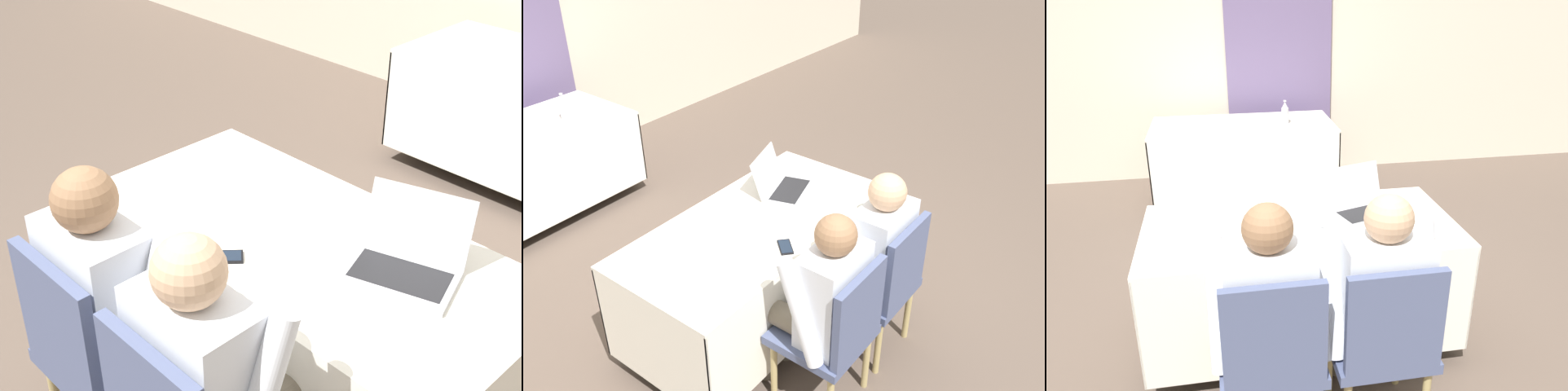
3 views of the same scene
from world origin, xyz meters
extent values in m
plane|color=brown|center=(0.00, 0.00, 0.00)|extent=(24.00, 24.00, 0.00)
cube|color=beige|center=(0.00, 2.92, 1.35)|extent=(12.00, 0.06, 2.70)
cube|color=slate|center=(0.27, 2.86, 1.33)|extent=(1.07, 0.04, 2.65)
cube|color=white|center=(0.00, 0.00, 0.72)|extent=(1.65, 0.80, 0.02)
cube|color=white|center=(0.00, -0.40, 0.41)|extent=(1.65, 0.01, 0.60)
cube|color=white|center=(0.00, 0.40, 0.41)|extent=(1.65, 0.01, 0.60)
cube|color=white|center=(-0.82, 0.00, 0.41)|extent=(0.01, 0.80, 0.60)
cube|color=white|center=(0.82, 0.00, 0.41)|extent=(0.01, 0.80, 0.60)
cylinder|color=#333333|center=(0.00, 0.00, 0.06)|extent=(0.06, 0.06, 0.11)
cube|color=white|center=(-0.16, 2.18, 0.72)|extent=(1.65, 0.80, 0.02)
cube|color=white|center=(-0.16, 1.79, 0.41)|extent=(1.65, 0.01, 0.60)
cube|color=white|center=(-0.16, 2.58, 0.41)|extent=(1.65, 0.01, 0.60)
cube|color=white|center=(-0.98, 2.18, 0.41)|extent=(0.01, 0.80, 0.60)
cube|color=white|center=(0.66, 2.18, 0.41)|extent=(0.01, 0.80, 0.60)
cylinder|color=#333333|center=(-0.16, 2.18, 0.06)|extent=(0.06, 0.06, 0.11)
cube|color=#B7B7BC|center=(0.38, 0.04, 0.74)|extent=(0.40, 0.33, 0.02)
cube|color=black|center=(0.38, 0.04, 0.75)|extent=(0.34, 0.25, 0.00)
cube|color=#B7B7BC|center=(0.33, 0.19, 0.86)|extent=(0.35, 0.18, 0.22)
cube|color=black|center=(0.33, 0.19, 0.86)|extent=(0.31, 0.15, 0.19)
cube|color=black|center=(-0.09, -0.29, 0.73)|extent=(0.14, 0.14, 0.01)
cube|color=#192333|center=(-0.09, -0.29, 0.74)|extent=(0.12, 0.13, 0.00)
cube|color=white|center=(-0.17, 0.20, 0.73)|extent=(0.30, 0.35, 0.00)
cube|color=white|center=(-0.41, 0.16, 0.73)|extent=(0.26, 0.33, 0.00)
cylinder|color=#B7B7C1|center=(0.22, 2.12, 0.80)|extent=(0.07, 0.07, 0.15)
cone|color=#B7B7C1|center=(0.22, 2.12, 0.90)|extent=(0.06, 0.06, 0.06)
cylinder|color=silver|center=(0.22, 2.12, 0.93)|extent=(0.03, 0.03, 0.01)
cylinder|color=tan|center=(-0.06, -0.46, 0.20)|extent=(0.04, 0.04, 0.39)
cylinder|color=tan|center=(-0.42, -0.46, 0.20)|extent=(0.04, 0.04, 0.39)
cube|color=#4C567A|center=(-0.24, -0.63, 0.42)|extent=(0.44, 0.44, 0.05)
cube|color=#4C567A|center=(-0.24, -0.83, 0.67)|extent=(0.40, 0.04, 0.45)
cylinder|color=tan|center=(0.42, -0.46, 0.20)|extent=(0.04, 0.04, 0.39)
cylinder|color=tan|center=(0.06, -0.46, 0.20)|extent=(0.04, 0.04, 0.39)
cube|color=#4C567A|center=(0.24, -0.63, 0.42)|extent=(0.44, 0.44, 0.05)
cube|color=#4C567A|center=(0.24, -0.83, 0.67)|extent=(0.40, 0.04, 0.45)
cylinder|color=#665B4C|center=(-0.15, -0.50, 0.51)|extent=(0.13, 0.42, 0.13)
cylinder|color=#665B4C|center=(-0.33, -0.50, 0.51)|extent=(0.13, 0.42, 0.13)
cylinder|color=#665B4C|center=(-0.15, -0.32, 0.22)|extent=(0.10, 0.10, 0.44)
cylinder|color=#665B4C|center=(-0.33, -0.32, 0.22)|extent=(0.10, 0.10, 0.44)
cube|color=silver|center=(-0.24, -0.68, 0.70)|extent=(0.36, 0.22, 0.52)
cylinder|color=silver|center=(-0.03, -0.64, 0.71)|extent=(0.08, 0.26, 0.54)
cylinder|color=silver|center=(-0.45, -0.64, 0.71)|extent=(0.08, 0.26, 0.54)
sphere|color=#8C6647|center=(-0.24, -0.68, 1.05)|extent=(0.20, 0.20, 0.20)
cylinder|color=#665B4C|center=(0.33, -0.50, 0.51)|extent=(0.13, 0.42, 0.13)
cylinder|color=#665B4C|center=(0.15, -0.50, 0.51)|extent=(0.13, 0.42, 0.13)
cylinder|color=#665B4C|center=(0.33, -0.32, 0.22)|extent=(0.10, 0.10, 0.44)
cylinder|color=#665B4C|center=(0.15, -0.32, 0.22)|extent=(0.10, 0.10, 0.44)
cube|color=silver|center=(0.24, -0.68, 0.70)|extent=(0.36, 0.22, 0.52)
cylinder|color=silver|center=(0.45, -0.64, 0.71)|extent=(0.08, 0.26, 0.54)
cylinder|color=silver|center=(0.03, -0.64, 0.71)|extent=(0.08, 0.26, 0.54)
sphere|color=tan|center=(0.24, -0.68, 1.05)|extent=(0.20, 0.20, 0.20)
camera|label=1|loc=(1.41, -1.56, 2.13)|focal=50.00mm
camera|label=2|loc=(-2.09, -1.80, 2.55)|focal=40.00mm
camera|label=3|loc=(-0.40, -2.39, 1.90)|focal=35.00mm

